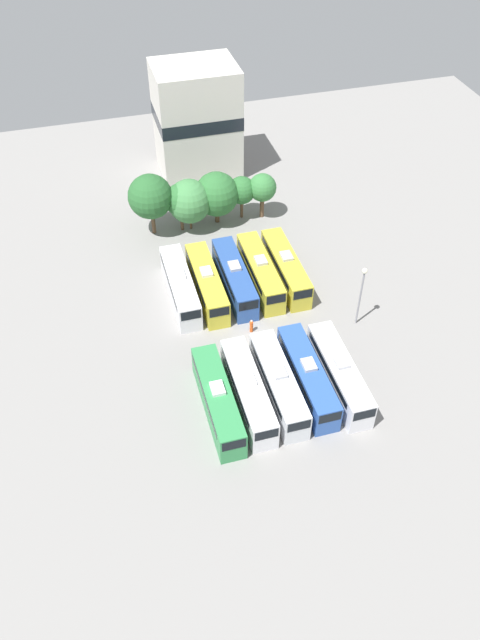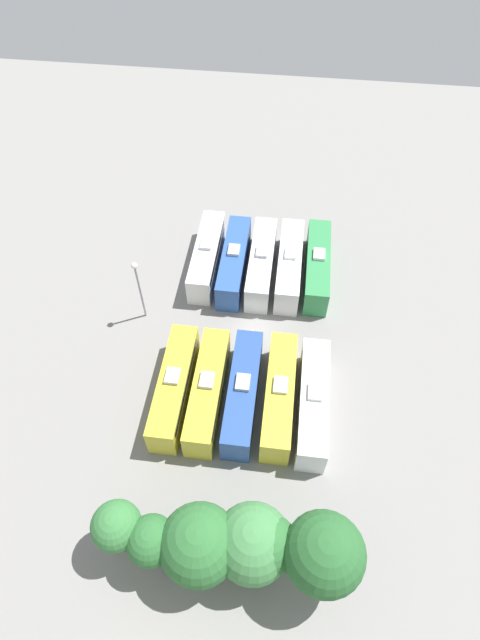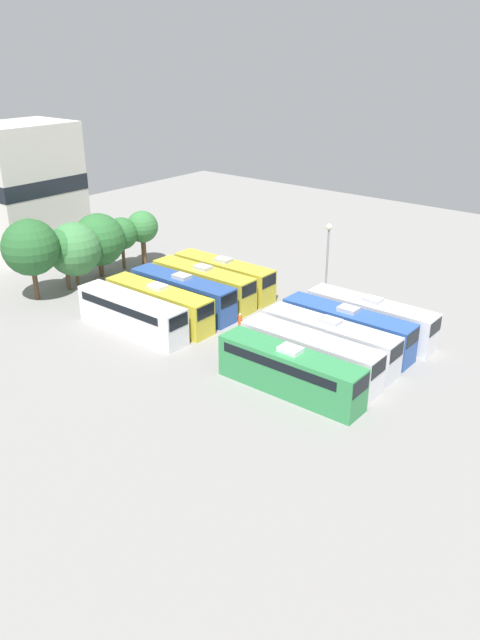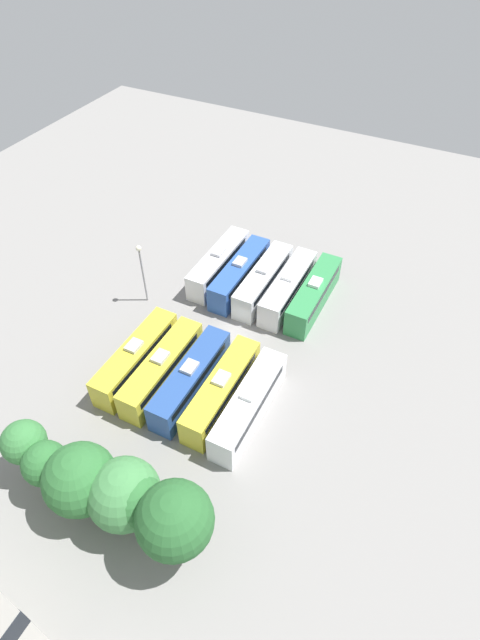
{
  "view_description": "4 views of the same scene",
  "coord_description": "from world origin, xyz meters",
  "views": [
    {
      "loc": [
        -13.72,
        -43.47,
        46.94
      ],
      "look_at": [
        -1.35,
        0.74,
        2.26
      ],
      "focal_mm": 35.0,
      "sensor_mm": 36.0,
      "label": 1
    },
    {
      "loc": [
        -2.45,
        29.87,
        39.98
      ],
      "look_at": [
        1.13,
        1.24,
        3.31
      ],
      "focal_mm": 28.0,
      "sensor_mm": 36.0,
      "label": 2
    },
    {
      "loc": [
        -38.66,
        -30.19,
        23.11
      ],
      "look_at": [
        -1.25,
        0.03,
        1.69
      ],
      "focal_mm": 35.0,
      "sensor_mm": 36.0,
      "label": 3
    },
    {
      "loc": [
        -17.22,
        32.02,
        38.36
      ],
      "look_at": [
        -0.7,
        -0.75,
        2.05
      ],
      "focal_mm": 28.0,
      "sensor_mm": 36.0,
      "label": 4
    }
  ],
  "objects": [
    {
      "name": "bus_1",
      "position": [
        -3.03,
        -8.07,
        1.78
      ],
      "size": [
        2.46,
        11.35,
        3.59
      ],
      "color": "white",
      "rests_on": "ground_plane"
    },
    {
      "name": "tree_3",
      "position": [
        1.39,
        21.37,
        4.08
      ],
      "size": [
        5.56,
        5.56,
        6.87
      ],
      "color": "brown",
      "rests_on": "ground_plane"
    },
    {
      "name": "bus_2",
      "position": [
        -0.03,
        -7.97,
        1.78
      ],
      "size": [
        2.46,
        11.35,
        3.59
      ],
      "color": "silver",
      "rests_on": "ground_plane"
    },
    {
      "name": "tree_0",
      "position": [
        -6.85,
        21.21,
        5.27
      ],
      "size": [
        5.45,
        5.45,
        8.01
      ],
      "color": "brown",
      "rests_on": "ground_plane"
    },
    {
      "name": "bus_8",
      "position": [
        3.12,
        8.17,
        1.78
      ],
      "size": [
        2.46,
        11.35,
        3.59
      ],
      "color": "gold",
      "rests_on": "ground_plane"
    },
    {
      "name": "bus_5",
      "position": [
        -6.11,
        8.2,
        1.78
      ],
      "size": [
        2.46,
        11.35,
        3.59
      ],
      "color": "silver",
      "rests_on": "ground_plane"
    },
    {
      "name": "bus_7",
      "position": [
        0.04,
        8.01,
        1.78
      ],
      "size": [
        2.46,
        11.35,
        3.59
      ],
      "color": "#284C93",
      "rests_on": "ground_plane"
    },
    {
      "name": "tree_1",
      "position": [
        -3.3,
        20.88,
        4.39
      ],
      "size": [
        3.98,
        3.98,
        6.4
      ],
      "color": "brown",
      "rests_on": "ground_plane"
    },
    {
      "name": "tree_5",
      "position": [
        7.24,
        20.95,
        4.26
      ],
      "size": [
        3.54,
        3.54,
        6.09
      ],
      "color": "brown",
      "rests_on": "ground_plane"
    },
    {
      "name": "bus_6",
      "position": [
        -3.16,
        7.88,
        1.78
      ],
      "size": [
        2.46,
        11.35,
        3.59
      ],
      "color": "gold",
      "rests_on": "ground_plane"
    },
    {
      "name": "ground_plane",
      "position": [
        0.0,
        0.0,
        0.0
      ],
      "size": [
        107.43,
        107.43,
        0.0
      ],
      "primitive_type": "plane",
      "color": "gray"
    },
    {
      "name": "light_pole",
      "position": [
        11.14,
        -0.78,
        5.14
      ],
      "size": [
        0.6,
        0.6,
        7.54
      ],
      "color": "gray",
      "rests_on": "ground_plane"
    },
    {
      "name": "bus_4",
      "position": [
        5.96,
        -8.38,
        1.78
      ],
      "size": [
        2.46,
        11.35,
        3.59
      ],
      "color": "white",
      "rests_on": "ground_plane"
    },
    {
      "name": "tree_4",
      "position": [
        4.68,
        21.52,
        3.98
      ],
      "size": [
        3.52,
        3.52,
        5.76
      ],
      "color": "brown",
      "rests_on": "ground_plane"
    },
    {
      "name": "bus_0",
      "position": [
        -6.0,
        -8.33,
        1.78
      ],
      "size": [
        2.46,
        11.35,
        3.59
      ],
      "color": "#338C4C",
      "rests_on": "ground_plane"
    },
    {
      "name": "worker_person",
      "position": [
        -0.02,
        1.02,
        0.75
      ],
      "size": [
        0.36,
        0.36,
        1.63
      ],
      "color": "#CC4C19",
      "rests_on": "ground_plane"
    },
    {
      "name": "bus_3",
      "position": [
        2.91,
        -7.85,
        1.78
      ],
      "size": [
        2.46,
        11.35,
        3.59
      ],
      "color": "#2D56A8",
      "rests_on": "ground_plane"
    },
    {
      "name": "tree_2",
      "position": [
        -2.19,
        20.83,
        4.03
      ],
      "size": [
        5.44,
        5.44,
        6.76
      ],
      "color": "brown",
      "rests_on": "ground_plane"
    },
    {
      "name": "bus_9",
      "position": [
        6.12,
        8.13,
        1.78
      ],
      "size": [
        2.46,
        11.35,
        3.59
      ],
      "color": "gold",
      "rests_on": "ground_plane"
    }
  ]
}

